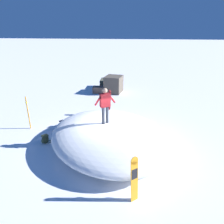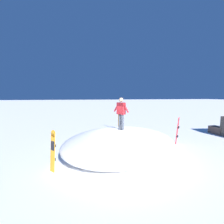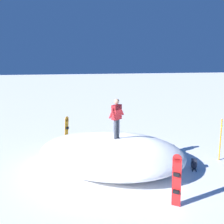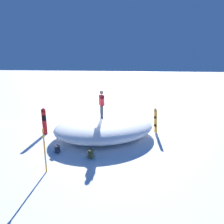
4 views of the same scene
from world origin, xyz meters
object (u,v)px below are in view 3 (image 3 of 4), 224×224
(snowboard_primary_upright, at_px, (177,180))
(backpack_near, at_px, (172,150))
(backpack_far, at_px, (194,164))
(trail_marker_pole, at_px, (221,139))
(snowboard_secondary_upright, at_px, (67,131))
(snowboarder_standing, at_px, (117,116))

(snowboard_primary_upright, xyz_separation_m, backpack_near, (2.60, 4.17, -0.67))
(backpack_near, bearing_deg, backpack_far, -94.35)
(snowboard_primary_upright, bearing_deg, trail_marker_pole, 32.66)
(snowboard_primary_upright, bearing_deg, backpack_near, 58.00)
(snowboard_primary_upright, bearing_deg, snowboard_secondary_upright, 106.02)
(snowboard_primary_upright, relative_size, backpack_far, 3.38)
(trail_marker_pole, bearing_deg, backpack_near, 138.44)
(snowboarder_standing, bearing_deg, snowboard_secondary_upright, 115.57)
(snowboard_primary_upright, relative_size, snowboard_secondary_upright, 1.03)
(snowboard_secondary_upright, bearing_deg, backpack_far, -47.19)
(backpack_far, bearing_deg, snowboard_primary_upright, -137.39)
(snowboarder_standing, relative_size, backpack_near, 3.19)
(backpack_near, bearing_deg, snowboard_primary_upright, -122.00)
(snowboarder_standing, relative_size, snowboard_secondary_upright, 1.03)
(snowboarder_standing, xyz_separation_m, snowboard_primary_upright, (0.47, -3.83, -1.32))
(snowboarder_standing, xyz_separation_m, backpack_near, (3.07, 0.34, -1.99))
(backpack_near, bearing_deg, trail_marker_pole, -41.56)
(backpack_near, distance_m, backpack_far, 1.91)
(snowboard_primary_upright, bearing_deg, backpack_far, 42.61)
(backpack_near, distance_m, trail_marker_pole, 2.32)
(snowboarder_standing, distance_m, backpack_far, 3.88)
(snowboard_primary_upright, bearing_deg, snowboarder_standing, 96.97)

